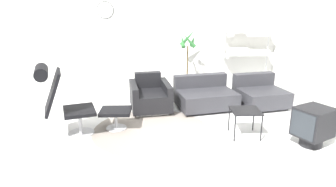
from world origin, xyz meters
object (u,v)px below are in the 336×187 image
couch_second (260,95)px  ottoman (116,114)px  side_table (245,112)px  shelf_unit (246,46)px  lounge_chair (59,94)px  armchair_red (150,97)px  crt_television (313,125)px  couch_low (205,96)px  potted_plant (187,69)px

couch_second → ottoman: bearing=8.7°
side_table → shelf_unit: size_ratio=0.28×
lounge_chair → side_table: (3.03, -0.05, -0.32)m
armchair_red → crt_television: bearing=136.6°
armchair_red → shelf_unit: bearing=-156.2°
armchair_red → couch_second: 2.36m
couch_second → side_table: 1.70m
lounge_chair → couch_second: bearing=92.0°
lounge_chair → couch_low: (2.57, 1.39, -0.50)m
armchair_red → side_table: armchair_red is taller
side_table → potted_plant: 2.74m
potted_plant → shelf_unit: bearing=9.4°
couch_second → crt_television: couch_second is taller
couch_low → couch_second: bearing=170.8°
crt_television → shelf_unit: (-0.21, 3.26, 0.74)m
lounge_chair → side_table: bearing=69.6°
lounge_chair → shelf_unit: shelf_unit is taller
lounge_chair → armchair_red: bearing=112.6°
crt_television → side_table: bearing=39.4°
side_table → crt_television: 1.02m
crt_television → potted_plant: (-1.69, 3.01, 0.23)m
ottoman → armchair_red: bearing=59.9°
couch_low → potted_plant: 1.28m
couch_second → crt_television: size_ratio=1.68×
ottoman → shelf_unit: shelf_unit is taller
lounge_chair → ottoman: 1.01m
couch_second → couch_low: bearing=-9.2°
ottoman → crt_television: 3.21m
couch_second → potted_plant: 1.88m
couch_low → couch_second: same height
couch_low → lounge_chair: bearing=15.1°
couch_second → potted_plant: potted_plant is taller
ottoman → couch_low: (1.72, 1.09, -0.04)m
lounge_chair → potted_plant: potted_plant is taller
couch_low → crt_television: size_ratio=2.02×
armchair_red → couch_second: size_ratio=0.92×
side_table → crt_television: size_ratio=0.70×
crt_television → potted_plant: bearing=0.2°
lounge_chair → shelf_unit: 4.72m
couch_low → shelf_unit: 2.06m
potted_plant → side_table: bearing=-74.4°
couch_low → potted_plant: (-0.28, 1.20, 0.34)m
couch_low → shelf_unit: size_ratio=0.80×
potted_plant → armchair_red: bearing=-123.7°
crt_television → shelf_unit: 3.35m
lounge_chair → side_table: size_ratio=2.61×
lounge_chair → crt_television: 4.02m
armchair_red → potted_plant: size_ratio=0.68×
lounge_chair → armchair_red: size_ratio=1.17×
couch_low → side_table: size_ratio=2.89×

